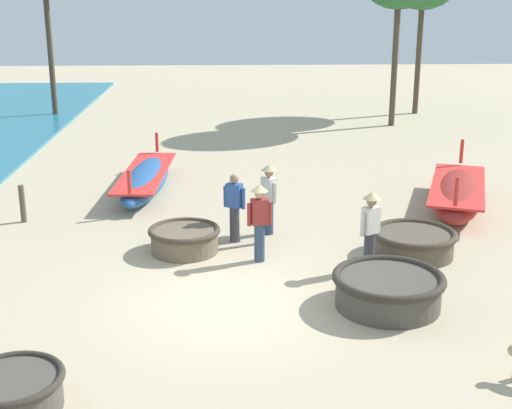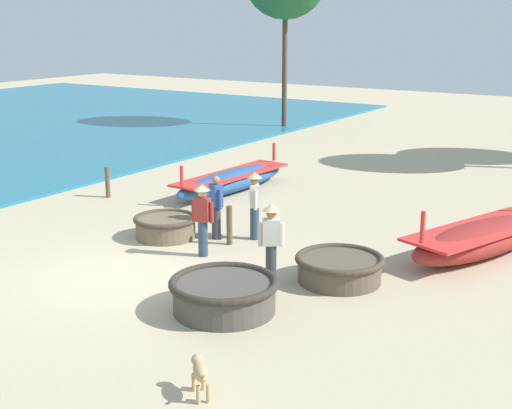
{
  "view_description": "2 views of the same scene",
  "coord_description": "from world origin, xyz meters",
  "px_view_note": "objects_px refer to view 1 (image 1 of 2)",
  "views": [
    {
      "loc": [
        0.02,
        -11.99,
        5.58
      ],
      "look_at": [
        0.58,
        2.78,
        1.0
      ],
      "focal_mm": 50.0,
      "sensor_mm": 36.0,
      "label": 1
    },
    {
      "loc": [
        9.94,
        -10.25,
        5.25
      ],
      "look_at": [
        1.38,
        3.02,
        1.09
      ],
      "focal_mm": 50.0,
      "sensor_mm": 36.0,
      "label": 2
    }
  ],
  "objects_px": {
    "fisherman_with_hat": "(234,206)",
    "coracle_tilted": "(12,390)",
    "coracle_front_left": "(414,242)",
    "fisherman_by_coracle": "(269,194)",
    "fisherman_crouching": "(260,218)",
    "coracle_center": "(185,239)",
    "mooring_post_shoreline": "(22,204)",
    "coracle_upturned": "(388,289)",
    "long_boat_blue_hull": "(457,194)",
    "mooring_post_mid_beach": "(258,224)",
    "fisherman_hauling": "(370,226)",
    "long_boat_white_hull": "(146,179)"
  },
  "relations": [
    {
      "from": "coracle_front_left",
      "to": "mooring_post_mid_beach",
      "type": "bearing_deg",
      "value": 166.17
    },
    {
      "from": "fisherman_with_hat",
      "to": "coracle_tilted",
      "type": "bearing_deg",
      "value": -115.32
    },
    {
      "from": "fisherman_crouching",
      "to": "mooring_post_mid_beach",
      "type": "relative_size",
      "value": 1.77
    },
    {
      "from": "long_boat_blue_hull",
      "to": "coracle_tilted",
      "type": "bearing_deg",
      "value": -135.23
    },
    {
      "from": "fisherman_by_coracle",
      "to": "fisherman_crouching",
      "type": "relative_size",
      "value": 1.0
    },
    {
      "from": "fisherman_by_coracle",
      "to": "coracle_center",
      "type": "bearing_deg",
      "value": -150.05
    },
    {
      "from": "coracle_center",
      "to": "fisherman_with_hat",
      "type": "distance_m",
      "value": 1.36
    },
    {
      "from": "fisherman_crouching",
      "to": "coracle_upturned",
      "type": "bearing_deg",
      "value": -46.15
    },
    {
      "from": "fisherman_with_hat",
      "to": "coracle_upturned",
      "type": "bearing_deg",
      "value": -52.25
    },
    {
      "from": "coracle_front_left",
      "to": "coracle_center",
      "type": "relative_size",
      "value": 1.17
    },
    {
      "from": "coracle_upturned",
      "to": "coracle_center",
      "type": "height_order",
      "value": "coracle_upturned"
    },
    {
      "from": "long_boat_white_hull",
      "to": "fisherman_crouching",
      "type": "bearing_deg",
      "value": -61.31
    },
    {
      "from": "coracle_upturned",
      "to": "coracle_tilted",
      "type": "height_order",
      "value": "coracle_upturned"
    },
    {
      "from": "fisherman_with_hat",
      "to": "mooring_post_shoreline",
      "type": "bearing_deg",
      "value": 162.95
    },
    {
      "from": "coracle_tilted",
      "to": "mooring_post_shoreline",
      "type": "relative_size",
      "value": 1.55
    },
    {
      "from": "mooring_post_shoreline",
      "to": "long_boat_blue_hull",
      "type": "bearing_deg",
      "value": 3.56
    },
    {
      "from": "coracle_tilted",
      "to": "coracle_center",
      "type": "height_order",
      "value": "coracle_center"
    },
    {
      "from": "long_boat_blue_hull",
      "to": "fisherman_with_hat",
      "type": "distance_m",
      "value": 6.22
    },
    {
      "from": "coracle_tilted",
      "to": "fisherman_by_coracle",
      "type": "bearing_deg",
      "value": 61.03
    },
    {
      "from": "coracle_upturned",
      "to": "fisherman_by_coracle",
      "type": "xyz_separation_m",
      "value": [
        -1.93,
        4.01,
        0.61
      ]
    },
    {
      "from": "fisherman_by_coracle",
      "to": "mooring_post_shoreline",
      "type": "distance_m",
      "value": 6.07
    },
    {
      "from": "long_boat_white_hull",
      "to": "fisherman_crouching",
      "type": "relative_size",
      "value": 3.03
    },
    {
      "from": "coracle_front_left",
      "to": "fisherman_crouching",
      "type": "distance_m",
      "value": 3.39
    },
    {
      "from": "fisherman_crouching",
      "to": "mooring_post_mid_beach",
      "type": "bearing_deg",
      "value": 89.18
    },
    {
      "from": "coracle_tilted",
      "to": "coracle_front_left",
      "type": "bearing_deg",
      "value": 38.68
    },
    {
      "from": "coracle_tilted",
      "to": "long_boat_blue_hull",
      "type": "distance_m",
      "value": 12.51
    },
    {
      "from": "fisherman_by_coracle",
      "to": "mooring_post_mid_beach",
      "type": "relative_size",
      "value": 1.77
    },
    {
      "from": "long_boat_blue_hull",
      "to": "fisherman_crouching",
      "type": "height_order",
      "value": "fisherman_crouching"
    },
    {
      "from": "coracle_front_left",
      "to": "fisherman_with_hat",
      "type": "distance_m",
      "value": 3.99
    },
    {
      "from": "coracle_center",
      "to": "long_boat_white_hull",
      "type": "height_order",
      "value": "long_boat_white_hull"
    },
    {
      "from": "coracle_upturned",
      "to": "mooring_post_mid_beach",
      "type": "distance_m",
      "value": 4.0
    },
    {
      "from": "coracle_upturned",
      "to": "mooring_post_shoreline",
      "type": "height_order",
      "value": "mooring_post_shoreline"
    },
    {
      "from": "coracle_center",
      "to": "fisherman_by_coracle",
      "type": "height_order",
      "value": "fisherman_by_coracle"
    },
    {
      "from": "coracle_upturned",
      "to": "mooring_post_shoreline",
      "type": "xyz_separation_m",
      "value": [
        -7.88,
        5.1,
        0.12
      ]
    },
    {
      "from": "coracle_center",
      "to": "long_boat_white_hull",
      "type": "xyz_separation_m",
      "value": [
        -1.37,
        4.82,
        0.05
      ]
    },
    {
      "from": "coracle_upturned",
      "to": "mooring_post_mid_beach",
      "type": "relative_size",
      "value": 2.16
    },
    {
      "from": "coracle_upturned",
      "to": "fisherman_crouching",
      "type": "xyz_separation_m",
      "value": [
        -2.22,
        2.31,
        0.61
      ]
    },
    {
      "from": "mooring_post_shoreline",
      "to": "mooring_post_mid_beach",
      "type": "bearing_deg",
      "value": -17.33
    },
    {
      "from": "fisherman_by_coracle",
      "to": "fisherman_hauling",
      "type": "distance_m",
      "value": 3.01
    },
    {
      "from": "fisherman_hauling",
      "to": "mooring_post_mid_beach",
      "type": "relative_size",
      "value": 1.77
    },
    {
      "from": "fisherman_by_coracle",
      "to": "mooring_post_mid_beach",
      "type": "height_order",
      "value": "fisherman_by_coracle"
    },
    {
      "from": "fisherman_with_hat",
      "to": "fisherman_crouching",
      "type": "bearing_deg",
      "value": -67.23
    },
    {
      "from": "fisherman_crouching",
      "to": "mooring_post_mid_beach",
      "type": "distance_m",
      "value": 1.13
    },
    {
      "from": "coracle_front_left",
      "to": "coracle_tilted",
      "type": "bearing_deg",
      "value": -141.32
    },
    {
      "from": "long_boat_blue_hull",
      "to": "fisherman_by_coracle",
      "type": "relative_size",
      "value": 2.87
    },
    {
      "from": "coracle_center",
      "to": "long_boat_blue_hull",
      "type": "relative_size",
      "value": 0.33
    },
    {
      "from": "coracle_tilted",
      "to": "fisherman_crouching",
      "type": "xyz_separation_m",
      "value": [
        3.61,
        5.34,
        0.68
      ]
    },
    {
      "from": "coracle_tilted",
      "to": "mooring_post_shoreline",
      "type": "bearing_deg",
      "value": 104.2
    },
    {
      "from": "fisherman_hauling",
      "to": "fisherman_with_hat",
      "type": "xyz_separation_m",
      "value": [
        -2.7,
        1.84,
        -0.12
      ]
    },
    {
      "from": "coracle_tilted",
      "to": "fisherman_hauling",
      "type": "relative_size",
      "value": 0.87
    }
  ]
}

